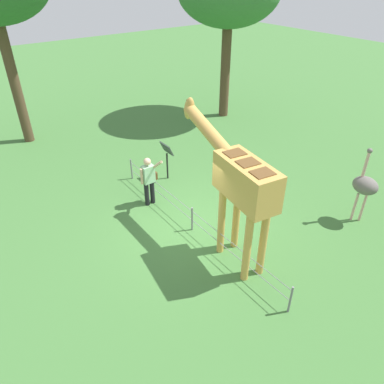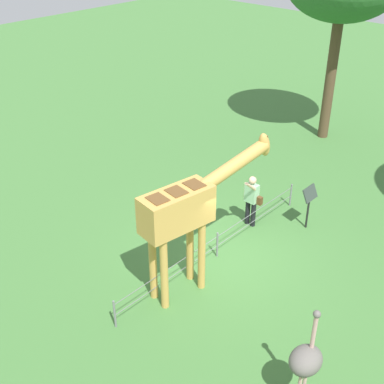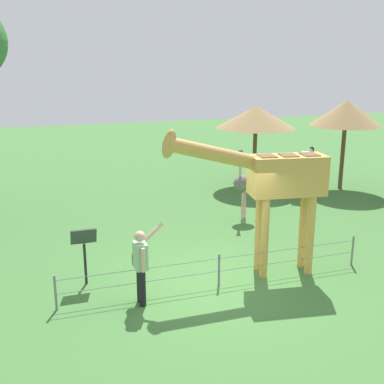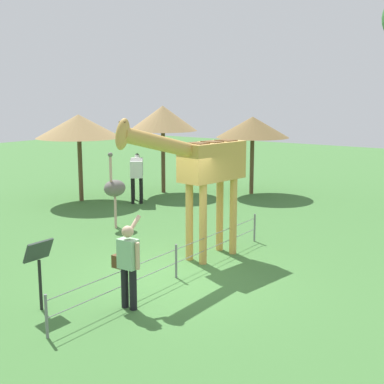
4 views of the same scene
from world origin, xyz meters
name	(u,v)px [view 2 (image 2 of 4)]	position (x,y,z in m)	size (l,w,h in m)	color
ground_plane	(218,257)	(0.00, 0.00, 0.00)	(60.00, 60.00, 0.00)	#427538
giraffe	(188,209)	(-1.41, -0.20, 2.23)	(3.77, 1.03, 3.48)	gold
visitor	(252,198)	(1.81, 0.32, 0.90)	(0.67, 0.58, 1.67)	black
ostrich	(306,360)	(-2.45, -4.05, 1.18)	(0.70, 0.56, 2.25)	#CC9E93
info_sign	(309,199)	(2.80, -0.96, 0.95)	(0.56, 0.21, 1.32)	black
wire_fence	(217,244)	(0.00, 0.05, 0.40)	(7.05, 0.05, 0.75)	slate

